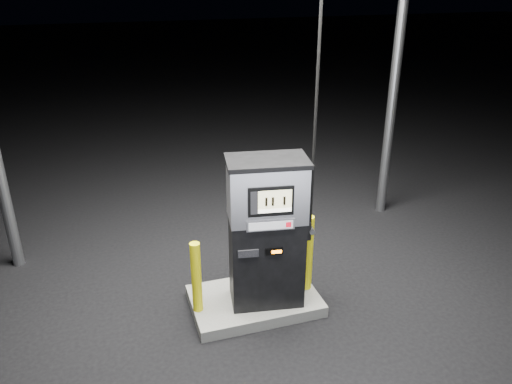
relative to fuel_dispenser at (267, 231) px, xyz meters
name	(u,v)px	position (x,y,z in m)	size (l,w,h in m)	color
ground	(255,306)	(-0.12, 0.10, -1.12)	(80.00, 80.00, 0.00)	black
pump_island	(255,301)	(-0.12, 0.10, -1.04)	(1.60, 1.00, 0.15)	#60605B
fuel_dispenser	(267,231)	(0.00, 0.00, 0.00)	(1.07, 0.70, 3.90)	black
bollard_left	(196,277)	(-0.86, 0.05, -0.50)	(0.12, 0.12, 0.92)	yellow
bollard_right	(307,253)	(0.58, 0.09, -0.45)	(0.14, 0.14, 1.03)	yellow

